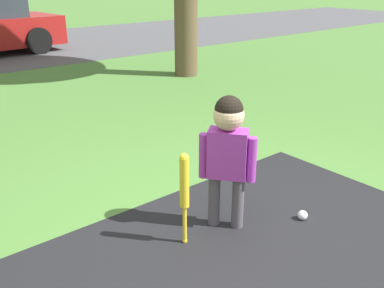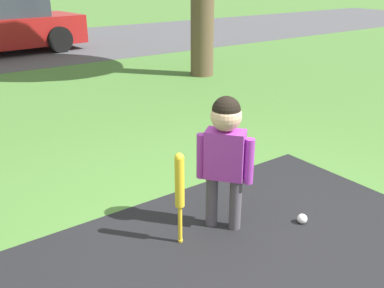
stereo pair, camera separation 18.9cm
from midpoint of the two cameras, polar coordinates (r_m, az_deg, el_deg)
ground_plane at (r=3.08m, az=5.69°, el=-14.00°), size 60.00×60.00×0.00m
child at (r=3.04m, az=3.02°, el=-0.13°), size 0.30×0.34×1.03m
baseball_bat at (r=2.92m, az=-2.89°, el=-5.70°), size 0.07×0.07×0.70m
sports_ball at (r=3.47m, az=13.01°, el=-9.26°), size 0.08×0.08×0.08m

